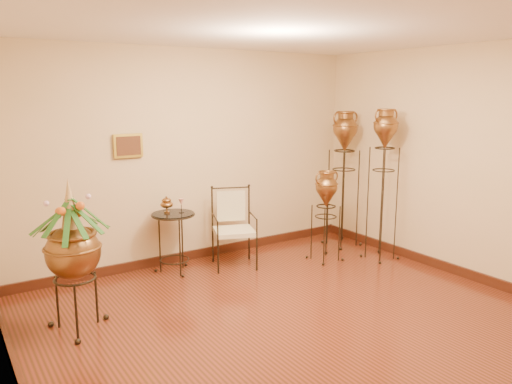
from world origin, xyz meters
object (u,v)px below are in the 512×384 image
armchair (234,228)px  amphora_tall (383,183)px  planter_urn (73,246)px  side_table (174,241)px  amphora_mid (344,178)px

armchair → amphora_tall: bearing=-4.0°
planter_urn → side_table: 1.78m
amphora_tall → side_table: size_ratio=2.13×
side_table → amphora_mid: bearing=-6.2°
amphora_tall → amphora_mid: size_ratio=1.02×
amphora_tall → planter_urn: 4.01m
armchair → side_table: 0.79m
armchair → side_table: bearing=-177.3°
amphora_tall → planter_urn: (-4.00, 0.08, -0.21)m
amphora_mid → armchair: amphora_mid is taller
planter_urn → armchair: bearing=18.7°
amphora_mid → planter_urn: (-4.00, -0.69, -0.17)m
armchair → side_table: size_ratio=1.06×
amphora_tall → amphora_mid: 0.76m
amphora_mid → planter_urn: amphora_mid is taller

